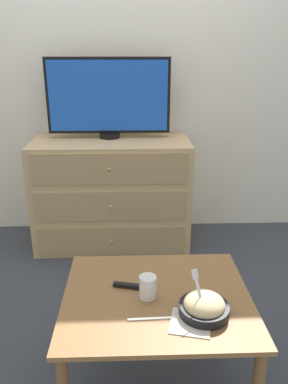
# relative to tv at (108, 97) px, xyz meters

# --- Properties ---
(ground_plane) EXTENTS (12.00, 12.00, 0.00)m
(ground_plane) POSITION_rel_tv_xyz_m (0.02, 0.19, -1.09)
(ground_plane) COLOR #383D47
(wall_back) EXTENTS (12.00, 0.05, 2.60)m
(wall_back) POSITION_rel_tv_xyz_m (0.02, 0.21, 0.21)
(wall_back) COLOR white
(wall_back) RESTS_ON ground_plane
(dresser) EXTENTS (1.12, 0.53, 0.80)m
(dresser) POSITION_rel_tv_xyz_m (0.01, -0.10, -0.69)
(dresser) COLOR tan
(dresser) RESTS_ON ground_plane
(tv) EXTENTS (0.87, 0.15, 0.56)m
(tv) POSITION_rel_tv_xyz_m (0.00, 0.00, 0.00)
(tv) COLOR black
(tv) RESTS_ON dresser
(coffee_table) EXTENTS (0.76, 0.64, 0.45)m
(coffee_table) POSITION_rel_tv_xyz_m (0.25, -1.43, -0.70)
(coffee_table) COLOR olive
(coffee_table) RESTS_ON ground_plane
(takeout_bowl) EXTENTS (0.19, 0.19, 0.18)m
(takeout_bowl) POSITION_rel_tv_xyz_m (0.42, -1.55, -0.60)
(takeout_bowl) COLOR black
(takeout_bowl) RESTS_ON coffee_table
(drink_cup) EXTENTS (0.07, 0.07, 0.09)m
(drink_cup) POSITION_rel_tv_xyz_m (0.22, -1.44, -0.59)
(drink_cup) COLOR #9E6638
(drink_cup) RESTS_ON coffee_table
(napkin) EXTENTS (0.18, 0.18, 0.00)m
(napkin) POSITION_rel_tv_xyz_m (0.37, -1.60, -0.63)
(napkin) COLOR silver
(napkin) RESTS_ON coffee_table
(knife) EXTENTS (0.17, 0.02, 0.01)m
(knife) POSITION_rel_tv_xyz_m (0.22, -1.58, -0.63)
(knife) COLOR white
(knife) RESTS_ON coffee_table
(remote_control) EXTENTS (0.17, 0.06, 0.02)m
(remote_control) POSITION_rel_tv_xyz_m (0.16, -1.38, -0.62)
(remote_control) COLOR black
(remote_control) RESTS_ON coffee_table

